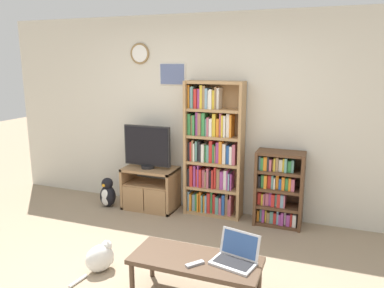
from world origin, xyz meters
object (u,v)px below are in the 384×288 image
television (147,147)px  coffee_table (196,263)px  bookshelf_short (278,189)px  bookshelf_tall (212,152)px  laptop (236,255)px  cat (101,258)px  tv_stand (150,188)px  penguin_figurine (107,194)px  remote_near_laptop (195,264)px

television → coffee_table: 2.21m
bookshelf_short → coffee_table: 1.86m
television → bookshelf_tall: (0.88, 0.13, -0.02)m
laptop → cat: (-1.34, 0.04, -0.30)m
tv_stand → television: size_ratio=1.09×
bookshelf_tall → coffee_table: bookshelf_tall is taller
television → penguin_figurine: size_ratio=1.59×
coffee_table → cat: (-1.01, 0.10, -0.20)m
bookshelf_tall → cat: (-0.58, -1.73, -0.71)m
television → coffee_table: bearing=-52.4°
tv_stand → remote_near_laptop: (1.31, -1.80, 0.10)m
laptop → tv_stand: bearing=147.7°
remote_near_laptop → television: bearing=166.8°
bookshelf_short → remote_near_laptop: bearing=-102.0°
laptop → penguin_figurine: size_ratio=0.95×
laptop → cat: bearing=-168.3°
bookshelf_short → laptop: size_ratio=2.35×
bookshelf_short → coffee_table: size_ratio=0.85×
coffee_table → cat: 1.04m
penguin_figurine → remote_near_laptop: bearing=-40.9°
remote_near_laptop → cat: bearing=-150.5°
remote_near_laptop → penguin_figurine: 2.53m
laptop → cat: size_ratio=0.77×
coffee_table → penguin_figurine: bearing=140.4°
bookshelf_short → laptop: 1.74m
cat → laptop: bearing=29.4°
television → penguin_figurine: 0.90m
remote_near_laptop → cat: (-1.04, 0.20, -0.25)m
bookshelf_short → television: bearing=-176.7°
bookshelf_tall → remote_near_laptop: size_ratio=11.71×
bookshelf_short → penguin_figurine: 2.34m
television → bookshelf_tall: 0.89m
television → tv_stand: bearing=7.2°
coffee_table → bookshelf_tall: bearing=103.3°
remote_near_laptop → penguin_figurine: size_ratio=0.36×
television → bookshelf_short: (1.74, 0.10, -0.41)m
bookshelf_short → remote_near_laptop: bookshelf_short is taller
bookshelf_short → cat: size_ratio=1.81×
bookshelf_tall → bookshelf_short: bookshelf_tall is taller
remote_near_laptop → bookshelf_tall: bearing=143.6°
tv_stand → cat: (0.27, -1.61, -0.15)m
bookshelf_tall → cat: size_ratio=3.41×
bookshelf_tall → coffee_table: bearing=-76.7°
television → bookshelf_short: size_ratio=0.71×
bookshelf_tall → laptop: size_ratio=4.44×
bookshelf_short → laptop: bearing=-93.4°
penguin_figurine → bookshelf_short: bearing=6.2°
bookshelf_tall → bookshelf_short: bearing=-1.7°
laptop → penguin_figurine: (-2.20, 1.49, -0.25)m
remote_near_laptop → cat: 1.09m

